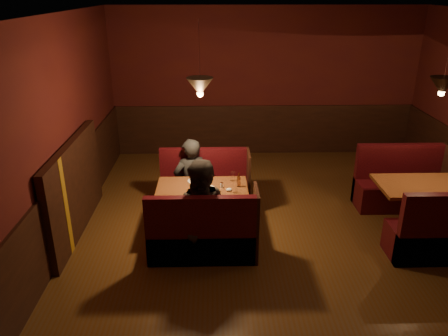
{
  "coord_description": "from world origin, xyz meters",
  "views": [
    {
      "loc": [
        -1.02,
        -5.05,
        3.18
      ],
      "look_at": [
        -0.88,
        0.35,
        0.95
      ],
      "focal_mm": 35.0,
      "sensor_mm": 36.0,
      "label": 1
    }
  ],
  "objects_px": {
    "second_bench_far": "(400,187)",
    "diner_b": "(205,198)",
    "main_bench_near": "(204,238)",
    "second_bench_near": "(447,237)",
    "main_table": "(203,197)",
    "second_table": "(421,196)",
    "diner_a": "(190,164)",
    "main_bench_far": "(205,190)"
  },
  "relations": [
    {
      "from": "second_bench_far",
      "to": "second_bench_near",
      "type": "xyz_separation_m",
      "value": [
        0.0,
        -1.47,
        0.0
      ]
    },
    {
      "from": "second_table",
      "to": "diner_b",
      "type": "bearing_deg",
      "value": -168.76
    },
    {
      "from": "diner_a",
      "to": "second_bench_far",
      "type": "bearing_deg",
      "value": 158.28
    },
    {
      "from": "main_bench_far",
      "to": "second_table",
      "type": "relative_size",
      "value": 1.11
    },
    {
      "from": "main_table",
      "to": "second_bench_near",
      "type": "distance_m",
      "value": 3.16
    },
    {
      "from": "main_bench_near",
      "to": "second_table",
      "type": "bearing_deg",
      "value": 12.45
    },
    {
      "from": "main_table",
      "to": "diner_b",
      "type": "relative_size",
      "value": 0.76
    },
    {
      "from": "main_bench_far",
      "to": "second_table",
      "type": "distance_m",
      "value": 3.11
    },
    {
      "from": "second_bench_far",
      "to": "second_bench_near",
      "type": "bearing_deg",
      "value": -90.0
    },
    {
      "from": "diner_b",
      "to": "diner_a",
      "type": "bearing_deg",
      "value": 107.01
    },
    {
      "from": "second_bench_far",
      "to": "diner_b",
      "type": "distance_m",
      "value": 3.34
    },
    {
      "from": "main_bench_near",
      "to": "second_bench_near",
      "type": "distance_m",
      "value": 3.04
    },
    {
      "from": "main_table",
      "to": "main_bench_near",
      "type": "distance_m",
      "value": 0.74
    },
    {
      "from": "main_table",
      "to": "second_bench_far",
      "type": "xyz_separation_m",
      "value": [
        3.05,
        0.69,
        -0.2
      ]
    },
    {
      "from": "main_bench_near",
      "to": "second_bench_near",
      "type": "relative_size",
      "value": 1.0
    },
    {
      "from": "second_bench_near",
      "to": "diner_a",
      "type": "bearing_deg",
      "value": 155.61
    },
    {
      "from": "second_bench_near",
      "to": "main_table",
      "type": "bearing_deg",
      "value": 165.68
    },
    {
      "from": "second_bench_near",
      "to": "diner_b",
      "type": "distance_m",
      "value": 3.06
    },
    {
      "from": "diner_b",
      "to": "second_bench_near",
      "type": "bearing_deg",
      "value": 4.09
    },
    {
      "from": "main_bench_near",
      "to": "second_bench_far",
      "type": "height_order",
      "value": "second_bench_far"
    },
    {
      "from": "main_bench_far",
      "to": "second_bench_near",
      "type": "bearing_deg",
      "value": -26.02
    },
    {
      "from": "main_bench_far",
      "to": "diner_a",
      "type": "height_order",
      "value": "diner_a"
    },
    {
      "from": "main_table",
      "to": "main_bench_far",
      "type": "relative_size",
      "value": 0.91
    },
    {
      "from": "second_bench_far",
      "to": "diner_b",
      "type": "height_order",
      "value": "diner_b"
    },
    {
      "from": "main_bench_near",
      "to": "diner_a",
      "type": "height_order",
      "value": "diner_a"
    },
    {
      "from": "second_table",
      "to": "diner_a",
      "type": "bearing_deg",
      "value": 167.1
    },
    {
      "from": "main_bench_far",
      "to": "diner_a",
      "type": "bearing_deg",
      "value": -178.21
    },
    {
      "from": "second_table",
      "to": "second_bench_far",
      "type": "relative_size",
      "value": 0.9
    },
    {
      "from": "main_bench_near",
      "to": "second_bench_far",
      "type": "bearing_deg",
      "value": 24.76
    },
    {
      "from": "main_table",
      "to": "main_bench_near",
      "type": "bearing_deg",
      "value": -88.87
    },
    {
      "from": "main_table",
      "to": "diner_b",
      "type": "distance_m",
      "value": 0.71
    },
    {
      "from": "second_bench_far",
      "to": "diner_b",
      "type": "bearing_deg",
      "value": -156.2
    },
    {
      "from": "main_bench_far",
      "to": "diner_a",
      "type": "distance_m",
      "value": 0.49
    },
    {
      "from": "main_bench_near",
      "to": "diner_a",
      "type": "relative_size",
      "value": 0.92
    },
    {
      "from": "main_table",
      "to": "main_bench_far",
      "type": "bearing_deg",
      "value": 88.87
    },
    {
      "from": "main_bench_near",
      "to": "second_bench_far",
      "type": "distance_m",
      "value": 3.35
    },
    {
      "from": "diner_a",
      "to": "second_bench_near",
      "type": "bearing_deg",
      "value": 133.93
    },
    {
      "from": "main_bench_near",
      "to": "diner_b",
      "type": "bearing_deg",
      "value": 72.86
    },
    {
      "from": "main_bench_far",
      "to": "diner_b",
      "type": "height_order",
      "value": "diner_b"
    },
    {
      "from": "second_table",
      "to": "diner_a",
      "type": "distance_m",
      "value": 3.32
    },
    {
      "from": "second_bench_far",
      "to": "second_bench_near",
      "type": "relative_size",
      "value": 1.0
    },
    {
      "from": "main_table",
      "to": "second_table",
      "type": "relative_size",
      "value": 1.01
    }
  ]
}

